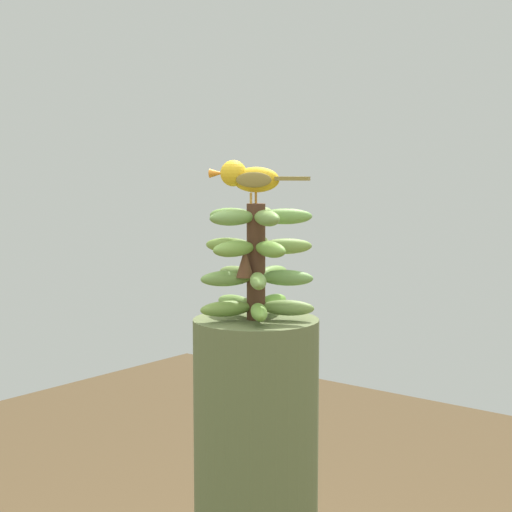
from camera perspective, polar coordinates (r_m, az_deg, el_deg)
banana_bunch at (r=1.66m, az=-0.02°, el=-0.41°), size 0.24×0.24×0.24m
perched_bird at (r=1.66m, az=-0.64°, el=5.54°), size 0.10×0.20×0.09m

